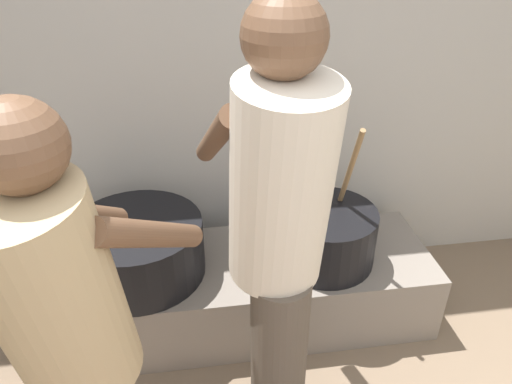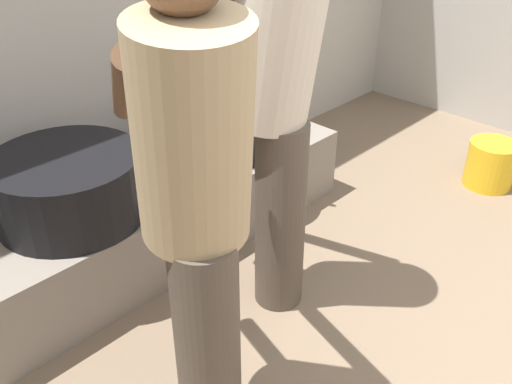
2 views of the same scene
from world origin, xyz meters
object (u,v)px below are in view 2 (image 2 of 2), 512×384
(cooking_pot_secondary, at_px, (69,187))
(cook_in_cream_shirt, at_px, (276,80))
(cooking_pot_main, at_px, (231,124))
(bucket_yellow_plastic, at_px, (491,164))
(cook_in_tan_shirt, at_px, (196,194))

(cooking_pot_secondary, relative_size, cook_in_cream_shirt, 0.36)
(cooking_pot_main, xyz_separation_m, bucket_yellow_plastic, (1.19, -0.85, -0.37))
(cooking_pot_secondary, bearing_deg, bucket_yellow_plastic, -23.13)
(cooking_pot_main, height_order, cook_in_cream_shirt, cook_in_cream_shirt)
(cook_in_cream_shirt, bearing_deg, cooking_pot_secondary, 129.71)
(bucket_yellow_plastic, bearing_deg, cook_in_tan_shirt, -179.88)
(cooking_pot_secondary, distance_m, cook_in_tan_shirt, 0.96)
(cook_in_tan_shirt, height_order, bucket_yellow_plastic, cook_in_tan_shirt)
(cook_in_tan_shirt, distance_m, cook_in_cream_shirt, 0.65)
(cook_in_cream_shirt, distance_m, bucket_yellow_plastic, 1.77)
(bucket_yellow_plastic, bearing_deg, cook_in_cream_shirt, 170.61)
(cooking_pot_main, relative_size, cook_in_tan_shirt, 0.47)
(cook_in_tan_shirt, relative_size, bucket_yellow_plastic, 5.72)
(cook_in_tan_shirt, relative_size, cook_in_cream_shirt, 0.91)
(cook_in_tan_shirt, distance_m, bucket_yellow_plastic, 2.26)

